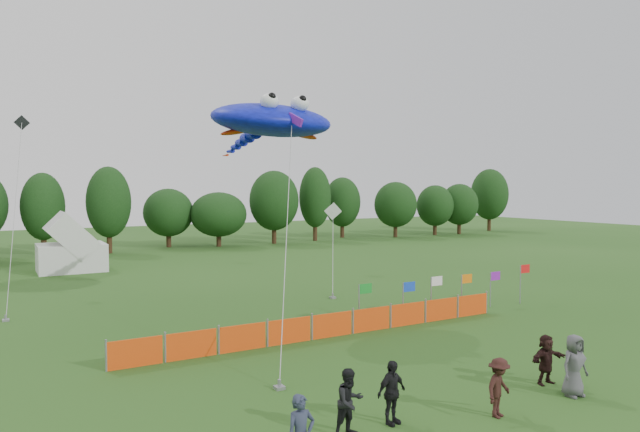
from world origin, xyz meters
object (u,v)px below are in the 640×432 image
tent_right (71,249)px  spectator_b (350,402)px  barrier_fence (332,325)px  spectator_e (574,365)px  spectator_f (546,359)px  spectator_c (499,388)px  spectator_d (392,392)px  stingray_kite (269,122)px

tent_right → spectator_b: (2.73, -33.69, -0.83)m
barrier_fence → spectator_e: size_ratio=9.60×
spectator_f → barrier_fence: bearing=111.9°
spectator_b → spectator_c: size_ratio=1.04×
spectator_c → spectator_d: size_ratio=0.96×
spectator_b → stingray_kite: stingray_kite is taller
stingray_kite → tent_right: bearing=108.3°
spectator_c → spectator_d: spectator_d is taller
spectator_b → stingray_kite: (4.00, 13.39, 8.55)m
barrier_fence → spectator_e: (2.82, -9.37, 0.43)m
barrier_fence → stingray_kite: 10.27m
tent_right → spectator_c: size_ratio=2.89×
barrier_fence → spectator_d: size_ratio=10.52×
tent_right → spectator_c: (6.86, -34.77, -0.87)m
spectator_c → spectator_d: bearing=141.0°
spectator_b → spectator_e: size_ratio=0.91×
tent_right → stingray_kite: 22.74m
spectator_c → tent_right: bearing=83.3°
tent_right → spectator_f: bearing=-73.2°
spectator_b → spectator_f: bearing=-6.7°
spectator_d → barrier_fence: bearing=58.8°
barrier_fence → spectator_d: spectator_d is taller
stingray_kite → spectator_e: bearing=-77.2°
spectator_f → stingray_kite: 16.27m
barrier_fence → spectator_e: bearing=-73.3°
spectator_c → spectator_d: 3.02m
spectator_d → spectator_e: bearing=-20.8°
tent_right → spectator_b: size_ratio=2.77×
barrier_fence → tent_right: bearing=105.8°
spectator_c → spectator_b: bearing=147.5°
tent_right → spectator_d: tent_right is taller
tent_right → spectator_d: (4.05, -33.68, -0.83)m
spectator_b → spectator_d: 1.32m
spectator_d → stingray_kite: (2.68, 13.38, 8.55)m
barrier_fence → stingray_kite: bearing=95.2°
spectator_e → spectator_f: bearing=86.2°
spectator_f → stingray_kite: bearing=106.5°
spectator_b → spectator_c: 4.27m
spectator_d → tent_right: bearing=86.6°
spectator_d → spectator_f: bearing=-10.3°
barrier_fence → stingray_kite: size_ratio=1.02×
spectator_f → spectator_d: bearing=-177.9°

